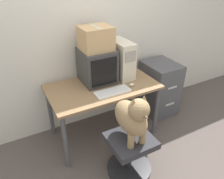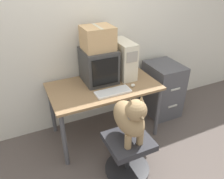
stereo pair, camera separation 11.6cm
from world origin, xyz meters
name	(u,v)px [view 2 (the right image)]	position (x,y,z in m)	size (l,w,h in m)	color
ground_plane	(116,150)	(0.00, 0.00, 0.00)	(12.00, 12.00, 0.00)	#564C47
wall_back	(89,30)	(0.00, 0.81, 1.30)	(8.00, 0.05, 2.60)	silver
desk	(104,92)	(0.00, 0.37, 0.65)	(1.31, 0.74, 0.73)	olive
crt_monitor	(99,66)	(0.00, 0.51, 0.94)	(0.39, 0.41, 0.41)	#383838
pc_tower	(123,59)	(0.33, 0.51, 0.97)	(0.19, 0.44, 0.46)	beige
keyboard	(113,92)	(0.03, 0.16, 0.75)	(0.41, 0.16, 0.03)	silver
computer_mouse	(133,85)	(0.30, 0.19, 0.75)	(0.06, 0.04, 0.04)	beige
office_chair	(128,153)	(-0.02, -0.32, 0.26)	(0.49, 0.49, 0.46)	#262628
dog	(130,117)	(-0.02, -0.33, 0.74)	(0.24, 0.49, 0.55)	#9E7F56
filing_cabinet	(162,89)	(0.98, 0.46, 0.39)	(0.44, 0.54, 0.79)	#4C4C51
cardboard_box	(98,38)	(0.00, 0.51, 1.28)	(0.35, 0.31, 0.27)	tan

